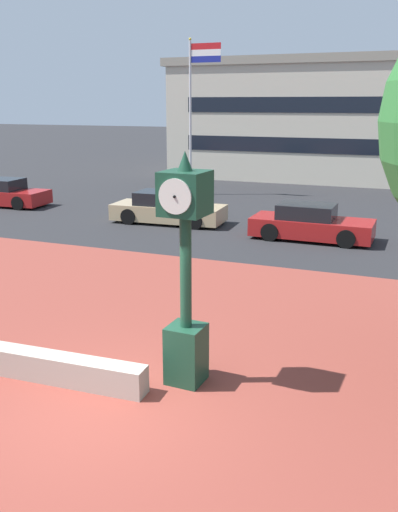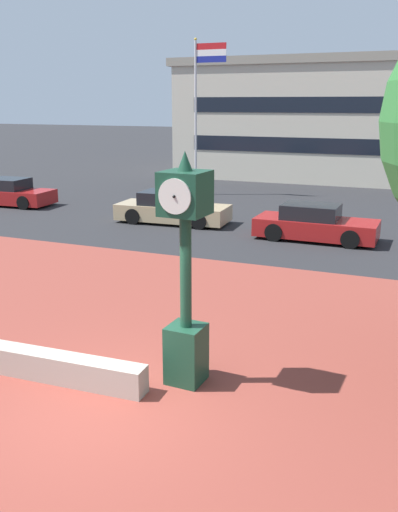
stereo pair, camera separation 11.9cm
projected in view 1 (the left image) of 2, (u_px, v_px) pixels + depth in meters
ground_plane at (98, 409)px, 9.01m from camera, size 200.00×200.00×0.00m
plaza_brick_paving at (164, 348)px, 11.23m from camera, size 44.00×12.97×0.01m
planter_wall at (61, 369)px, 9.82m from camera, size 3.21×0.54×0.50m
street_clock at (186, 274)px, 9.40m from camera, size 0.75×0.83×4.04m
car_street_near at (311, 224)px, 20.07m from camera, size 4.32×1.85×1.28m
car_street_mid at (167, 209)px, 22.84m from camera, size 4.67×1.97×1.28m
car_street_far at (5, 194)px, 26.70m from camera, size 4.10×2.02×1.28m
flagpole_primary at (194, 103)px, 28.72m from camera, size 1.71×0.14×7.92m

